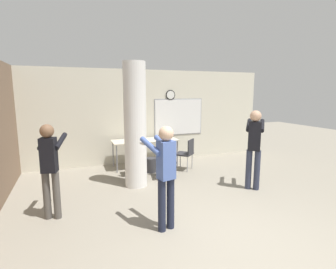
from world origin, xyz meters
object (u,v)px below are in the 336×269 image
at_px(person_playing_front, 165,170).
at_px(person_playing_side, 254,143).
at_px(bottle_on_table, 131,138).
at_px(chair_table_right, 186,152).
at_px(person_watching_back, 50,164).
at_px(chair_table_left, 135,156).
at_px(chair_table_front, 166,158).
at_px(folding_table, 145,142).

bearing_deg(person_playing_front, person_playing_side, 21.03).
height_order(bottle_on_table, chair_table_right, bottle_on_table).
bearing_deg(chair_table_right, person_playing_front, -120.81).
height_order(chair_table_right, person_watching_back, person_watching_back).
bearing_deg(person_watching_back, chair_table_left, 42.62).
bearing_deg(chair_table_front, folding_table, 100.28).
bearing_deg(chair_table_right, person_watching_back, -152.69).
distance_m(chair_table_right, person_playing_side, 2.05).
bearing_deg(person_playing_side, chair_table_right, 113.26).
xyz_separation_m(folding_table, bottle_on_table, (-0.43, -0.09, 0.15)).
height_order(folding_table, person_playing_side, person_playing_side).
xyz_separation_m(chair_table_front, person_playing_side, (1.52, -1.42, 0.52)).
relative_size(chair_table_right, person_playing_front, 0.53).
bearing_deg(chair_table_front, person_playing_side, -42.98).
height_order(folding_table, person_watching_back, person_watching_back).
bearing_deg(chair_table_left, bottle_on_table, 85.10).
height_order(bottle_on_table, chair_table_front, bottle_on_table).
bearing_deg(person_playing_side, chair_table_left, 140.41).
distance_m(person_playing_front, person_playing_side, 2.60).
relative_size(folding_table, bottle_on_table, 6.84).
relative_size(folding_table, person_watching_back, 1.15).
distance_m(chair_table_front, person_watching_back, 2.92).
bearing_deg(chair_table_right, chair_table_front, -151.62).
relative_size(bottle_on_table, chair_table_left, 0.32).
height_order(folding_table, chair_table_front, chair_table_front).
bearing_deg(folding_table, chair_table_right, -38.64).
bearing_deg(bottle_on_table, folding_table, 12.28).
bearing_deg(chair_table_right, bottle_on_table, 154.22).
bearing_deg(person_playing_front, chair_table_left, 85.78).
height_order(folding_table, bottle_on_table, bottle_on_table).
relative_size(chair_table_left, person_playing_front, 0.53).
relative_size(chair_table_left, chair_table_right, 1.00).
xyz_separation_m(chair_table_right, person_playing_front, (-1.64, -2.75, 0.46)).
bearing_deg(chair_table_left, person_playing_front, -94.22).
bearing_deg(chair_table_front, chair_table_right, 28.38).
distance_m(chair_table_front, chair_table_right, 0.84).
distance_m(person_playing_side, person_watching_back, 4.10).
relative_size(person_playing_front, person_playing_side, 0.94).
bearing_deg(person_watching_back, bottle_on_table, 50.91).
relative_size(chair_table_front, person_watching_back, 0.53).
height_order(bottle_on_table, person_watching_back, person_watching_back).
distance_m(folding_table, chair_table_left, 0.92).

